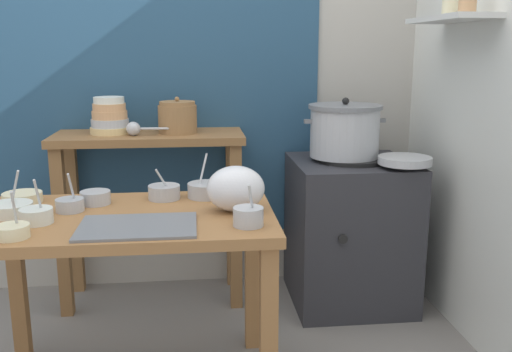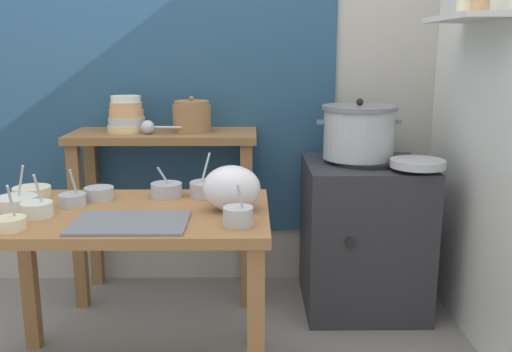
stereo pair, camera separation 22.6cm
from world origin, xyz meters
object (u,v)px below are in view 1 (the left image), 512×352
Objects in this scene: steamer_pot at (345,131)px; plastic_bag at (236,189)px; prep_table at (127,243)px; prep_bowl_1 at (12,230)px; prep_bowl_5 at (22,197)px; clay_pot at (178,117)px; ladle at (135,129)px; serving_tray at (138,226)px; wide_pan at (405,160)px; prep_bowl_6 at (164,191)px; prep_bowl_0 at (70,204)px; prep_bowl_4 at (95,197)px; stove_block at (350,231)px; prep_bowl_3 at (206,189)px; back_shelf_table at (151,176)px; prep_bowl_8 at (248,216)px; prep_bowl_7 at (36,215)px; prep_bowl_2 at (11,208)px; bowl_stack_enamel at (110,117)px.

plastic_bag is (-0.61, -0.73, -0.11)m from steamer_pot.
prep_bowl_1 is at bearing -145.21° from prep_table.
clay_pot is at bearing 46.16° from prep_bowl_5.
ladle is at bearing 119.75° from plastic_bag.
wide_pan is (1.20, 0.68, 0.07)m from serving_tray.
serving_tray is 0.39m from prep_bowl_6.
plastic_bag is at bearing -5.98° from prep_bowl_0.
prep_bowl_4 is at bearing -9.84° from prep_bowl_5.
steamer_pot is at bearing 35.59° from prep_table.
prep_bowl_3 is (-0.76, -0.49, 0.37)m from stove_block.
ladle reaches higher than prep_bowl_6.
plastic_bag is at bearing -65.67° from back_shelf_table.
prep_bowl_6 is at bearing 43.36° from prep_bowl_1.
prep_bowl_8 is (-0.58, -0.92, -0.16)m from steamer_pot.
serving_tray is at bearing 8.85° from prep_bowl_1.
stove_block is at bearing -26.62° from steamer_pot.
prep_bowl_2 is at bearing 136.68° from prep_bowl_7.
prep_bowl_1 is (-0.74, -0.23, -0.06)m from plastic_bag.
prep_table is 1.29m from steamer_pot.
stove_block is at bearing 18.55° from prep_bowl_5.
clay_pot is at bearing 104.25° from prep_bowl_8.
prep_bowl_5 is 0.92× the size of prep_bowl_7.
prep_bowl_1 is 0.77m from prep_bowl_8.
prep_bowl_6 is at bearing -80.78° from back_shelf_table.
wide_pan is 1.54× the size of prep_bowl_7.
bowl_stack_enamel is 1.08m from serving_tray.
prep_bowl_4 is at bearing -114.64° from clay_pot.
prep_bowl_0 is 1.16× the size of prep_bowl_6.
prep_bowl_5 is at bearing 141.88° from serving_tray.
back_shelf_table is 4.79× the size of bowl_stack_enamel.
prep_table is 1.41× the size of stove_block.
wide_pan is (0.20, -0.20, 0.41)m from stove_block.
prep_table is 4.31× the size of wide_pan.
ladle is at bearing 168.60° from wide_pan.
serving_tray is at bearing -150.52° from wide_pan.
stove_block is 1.61m from prep_bowl_5.
prep_bowl_0 is (-1.47, -0.44, -0.05)m from wide_pan.
prep_bowl_3 is (0.72, 0.18, 0.01)m from prep_bowl_2.
prep_bowl_1 is at bearing -155.10° from wide_pan.
steamer_pot is at bearing 137.07° from wide_pan.
back_shelf_table is 1.28m from wide_pan.
prep_bowl_3 is at bearing 36.24° from prep_table.
prep_bowl_2 reaches higher than prep_bowl_7.
steamer_pot reaches higher than wide_pan.
prep_bowl_8 is at bearing -68.30° from back_shelf_table.
prep_bowl_5 is at bearing -125.52° from ladle.
wide_pan is at bearing -17.07° from clay_pot.
prep_bowl_3 is 0.43m from prep_bowl_8.
prep_table is 6.23× the size of prep_bowl_3.
ladle is 0.91m from prep_bowl_7.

